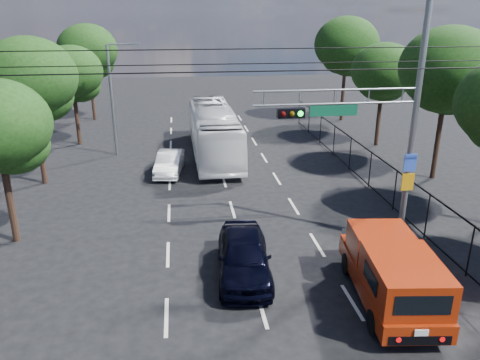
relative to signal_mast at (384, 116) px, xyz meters
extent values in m
cube|color=beige|center=(-8.28, -3.99, -5.24)|extent=(0.12, 2.00, 0.01)
cube|color=beige|center=(-8.28, 0.01, -5.24)|extent=(0.12, 2.00, 0.01)
cube|color=beige|center=(-8.28, 4.01, -5.24)|extent=(0.12, 2.00, 0.01)
cube|color=beige|center=(-8.28, 8.01, -5.24)|extent=(0.12, 2.00, 0.01)
cube|color=beige|center=(-8.28, 12.01, -5.24)|extent=(0.12, 2.00, 0.01)
cube|color=beige|center=(-8.28, 16.01, -5.24)|extent=(0.12, 2.00, 0.01)
cube|color=beige|center=(-8.28, 20.01, -5.24)|extent=(0.12, 2.00, 0.01)
cube|color=beige|center=(-8.28, 24.01, -5.24)|extent=(0.12, 2.00, 0.01)
cube|color=beige|center=(-5.28, -3.99, -5.24)|extent=(0.12, 2.00, 0.01)
cube|color=beige|center=(-5.28, 0.01, -5.24)|extent=(0.12, 2.00, 0.01)
cube|color=beige|center=(-5.28, 4.01, -5.24)|extent=(0.12, 2.00, 0.01)
cube|color=beige|center=(-5.28, 8.01, -5.24)|extent=(0.12, 2.00, 0.01)
cube|color=beige|center=(-5.28, 12.01, -5.24)|extent=(0.12, 2.00, 0.01)
cube|color=beige|center=(-5.28, 16.01, -5.24)|extent=(0.12, 2.00, 0.01)
cube|color=beige|center=(-5.28, 20.01, -5.24)|extent=(0.12, 2.00, 0.01)
cube|color=beige|center=(-5.28, 24.01, -5.24)|extent=(0.12, 2.00, 0.01)
cube|color=beige|center=(-2.28, -3.99, -5.24)|extent=(0.12, 2.00, 0.01)
cube|color=beige|center=(-2.28, 0.01, -5.24)|extent=(0.12, 2.00, 0.01)
cube|color=beige|center=(-2.28, 4.01, -5.24)|extent=(0.12, 2.00, 0.01)
cube|color=beige|center=(-2.28, 8.01, -5.24)|extent=(0.12, 2.00, 0.01)
cube|color=beige|center=(-2.28, 12.01, -5.24)|extent=(0.12, 2.00, 0.01)
cube|color=beige|center=(-2.28, 16.01, -5.24)|extent=(0.12, 2.00, 0.01)
cube|color=beige|center=(-2.28, 20.01, -5.24)|extent=(0.12, 2.00, 0.01)
cube|color=beige|center=(-2.28, 24.01, -5.24)|extent=(0.12, 2.00, 0.01)
cylinder|color=slate|center=(1.22, 0.01, -0.49)|extent=(0.24, 0.24, 9.50)
cylinder|color=slate|center=(-1.88, 0.01, 1.01)|extent=(6.20, 0.08, 0.08)
cylinder|color=slate|center=(-1.88, 0.01, 0.51)|extent=(6.20, 0.08, 0.08)
cube|color=black|center=(-3.58, 0.01, 0.21)|extent=(1.00, 0.28, 0.35)
sphere|color=#3F0505|center=(-3.90, -0.14, 0.21)|extent=(0.20, 0.20, 0.20)
sphere|color=#4C3805|center=(-3.58, -0.14, 0.21)|extent=(0.20, 0.20, 0.20)
sphere|color=#0CE533|center=(-3.26, -0.14, 0.21)|extent=(0.20, 0.20, 0.20)
cube|color=#0B4F32|center=(-1.98, 0.01, 0.26)|extent=(1.80, 0.05, 0.40)
cube|color=blue|center=(1.20, -0.13, -1.84)|extent=(0.50, 0.04, 0.70)
cube|color=orange|center=(1.20, -0.13, -2.64)|extent=(0.50, 0.04, 0.70)
cylinder|color=slate|center=(0.62, 0.01, 0.76)|extent=(0.05, 0.05, 0.50)
cylinder|color=slate|center=(-0.68, 0.01, 0.76)|extent=(0.05, 0.05, 0.50)
cylinder|color=slate|center=(-1.98, 0.01, 0.76)|extent=(0.05, 0.05, 0.50)
cylinder|color=slate|center=(-3.28, 0.01, 0.76)|extent=(0.05, 0.05, 0.50)
cylinder|color=slate|center=(-4.58, 0.01, 0.76)|extent=(0.05, 0.05, 0.50)
cylinder|color=slate|center=(-11.78, 14.01, -1.74)|extent=(0.18, 0.18, 7.00)
cylinder|color=slate|center=(-10.98, 14.01, 1.76)|extent=(1.60, 0.09, 0.09)
cube|color=slate|center=(-10.08, 14.01, 1.76)|extent=(0.60, 0.22, 0.15)
cylinder|color=black|center=(-5.28, -1.99, 1.96)|extent=(22.00, 0.04, 0.04)
cylinder|color=black|center=(-5.28, 1.51, 2.36)|extent=(22.00, 0.04, 0.04)
cylinder|color=black|center=(-5.28, 3.01, 1.66)|extent=(22.00, 0.04, 0.04)
cube|color=black|center=(2.32, 4.01, -3.29)|extent=(0.04, 34.00, 0.06)
cube|color=black|center=(2.32, 4.01, -5.09)|extent=(0.04, 34.00, 0.06)
cylinder|color=black|center=(2.32, -2.99, -4.24)|extent=(0.06, 0.06, 2.00)
cylinder|color=black|center=(2.32, 0.01, -4.24)|extent=(0.06, 0.06, 2.00)
cylinder|color=black|center=(2.32, 3.01, -4.24)|extent=(0.06, 0.06, 2.00)
cylinder|color=black|center=(2.32, 6.01, -4.24)|extent=(0.06, 0.06, 2.00)
cylinder|color=black|center=(2.32, 9.01, -4.24)|extent=(0.06, 0.06, 2.00)
cylinder|color=black|center=(2.32, 12.01, -4.24)|extent=(0.06, 0.06, 2.00)
cylinder|color=black|center=(2.32, 15.01, -4.24)|extent=(0.06, 0.06, 2.00)
cylinder|color=black|center=(2.32, 18.01, -4.24)|extent=(0.06, 0.06, 2.00)
cylinder|color=black|center=(2.32, 21.01, -4.24)|extent=(0.06, 0.06, 2.00)
cylinder|color=black|center=(6.52, 7.01, -2.86)|extent=(0.28, 0.28, 4.76)
ellipsoid|color=black|center=(6.52, 7.01, 0.88)|extent=(5.10, 5.10, 4.33)
ellipsoid|color=black|center=(6.92, 7.31, -0.31)|extent=(3.40, 3.40, 2.72)
ellipsoid|color=black|center=(6.17, 6.81, -0.14)|extent=(3.23, 3.23, 2.58)
cylinder|color=black|center=(6.12, 14.01, -3.23)|extent=(0.28, 0.28, 4.03)
ellipsoid|color=black|center=(6.12, 14.01, -0.06)|extent=(4.32, 4.32, 3.67)
ellipsoid|color=black|center=(6.52, 14.31, -1.07)|extent=(2.88, 2.88, 2.30)
ellipsoid|color=black|center=(5.77, 13.81, -0.92)|extent=(2.74, 2.74, 2.19)
cylinder|color=black|center=(6.32, 22.01, -2.78)|extent=(0.28, 0.28, 4.93)
ellipsoid|color=black|center=(6.32, 22.01, 1.09)|extent=(5.28, 5.28, 4.49)
ellipsoid|color=black|center=(6.72, 22.31, -0.14)|extent=(3.52, 3.52, 2.82)
ellipsoid|color=black|center=(5.97, 21.81, 0.04)|extent=(3.34, 3.34, 2.68)
cylinder|color=black|center=(-14.48, 2.01, -3.34)|extent=(0.28, 0.28, 3.81)
ellipsoid|color=black|center=(-14.08, 2.31, -1.30)|extent=(2.72, 2.72, 2.18)
cylinder|color=black|center=(-15.08, 9.01, -3.00)|extent=(0.28, 0.28, 4.48)
ellipsoid|color=black|center=(-15.08, 9.01, 0.52)|extent=(4.80, 4.80, 4.08)
ellipsoid|color=black|center=(-14.68, 9.31, -0.60)|extent=(3.20, 3.20, 2.56)
ellipsoid|color=black|center=(-15.43, 8.81, -0.44)|extent=(3.04, 3.04, 2.43)
cylinder|color=black|center=(-14.68, 17.01, -3.28)|extent=(0.28, 0.28, 3.92)
ellipsoid|color=black|center=(-14.68, 17.01, -0.20)|extent=(4.20, 4.20, 3.57)
ellipsoid|color=black|center=(-14.28, 17.31, -1.18)|extent=(2.80, 2.80, 2.24)
ellipsoid|color=black|center=(-15.03, 16.81, -1.04)|extent=(2.66, 2.66, 2.13)
cylinder|color=black|center=(-14.88, 25.01, -2.95)|extent=(0.28, 0.28, 4.59)
ellipsoid|color=black|center=(-14.88, 25.01, 0.66)|extent=(4.92, 4.92, 4.18)
ellipsoid|color=black|center=(-14.48, 25.31, -0.49)|extent=(3.28, 3.28, 2.62)
ellipsoid|color=black|center=(-15.23, 24.81, -0.32)|extent=(3.12, 3.12, 2.49)
cylinder|color=black|center=(-1.83, -2.24, -4.86)|extent=(0.37, 0.78, 0.76)
cylinder|color=black|center=(-0.01, -2.45, -4.86)|extent=(0.37, 0.78, 0.76)
cylinder|color=black|center=(-2.21, -5.57, -4.86)|extent=(0.37, 0.78, 0.76)
cylinder|color=black|center=(-0.39, -5.78, -4.86)|extent=(0.37, 0.78, 0.76)
cube|color=maroon|center=(-1.11, -4.01, -4.57)|extent=(2.65, 5.60, 0.60)
cube|color=maroon|center=(-0.83, -1.59, -4.49)|extent=(2.05, 0.82, 0.59)
cube|color=black|center=(-0.80, -1.31, -4.22)|extent=(1.87, 0.64, 0.33)
cube|color=maroon|center=(-0.97, -2.77, -3.79)|extent=(2.12, 1.88, 1.03)
cube|color=black|center=(-1.06, -3.58, -3.73)|extent=(1.67, 0.24, 0.59)
cube|color=maroon|center=(-1.25, -5.19, -3.71)|extent=(2.31, 2.96, 1.13)
cube|color=black|center=(-0.24, -5.30, -3.68)|extent=(0.19, 1.29, 0.49)
cube|color=black|center=(-2.25, -5.07, -3.68)|extent=(0.19, 1.29, 0.49)
cube|color=black|center=(-1.40, -6.54, -3.68)|extent=(1.56, 0.23, 0.59)
cube|color=black|center=(-1.42, -6.67, -4.70)|extent=(1.73, 0.28, 0.28)
cube|color=silver|center=(-1.42, -6.71, -4.43)|extent=(0.38, 0.08, 0.19)
imported|color=black|center=(-5.56, -1.86, -4.46)|extent=(2.22, 4.72, 1.56)
imported|color=silver|center=(-5.43, 13.07, -3.67)|extent=(2.78, 11.34, 3.15)
imported|color=silver|center=(-8.28, 9.74, -4.61)|extent=(1.84, 3.99, 1.27)
camera|label=1|loc=(-7.62, -16.36, 3.71)|focal=35.00mm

